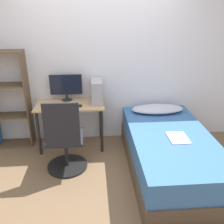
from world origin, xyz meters
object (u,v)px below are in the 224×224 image
Objects in this scene: bed at (169,152)px; pc_tower at (97,91)px; monitor at (66,86)px; keyboard at (63,106)px; office_chair at (65,144)px.

pc_tower reaches higher than bed.
monitor reaches higher than keyboard.
office_chair reaches higher than bed.
monitor reaches higher than pc_tower.
office_chair is 0.64m from keyboard.
pc_tower reaches higher than keyboard.
keyboard is 0.55m from pc_tower.
pc_tower is (0.50, 0.16, 0.16)m from keyboard.
keyboard is at bearing 156.44° from bed.
office_chair is at bearing 176.42° from bed.
monitor is 0.49m from pc_tower.
office_chair is 0.97m from pc_tower.
monitor is at bearing 147.30° from bed.
keyboard is at bearing -161.95° from pc_tower.
office_chair is at bearing -88.40° from monitor.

